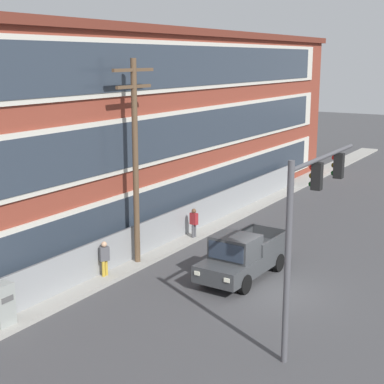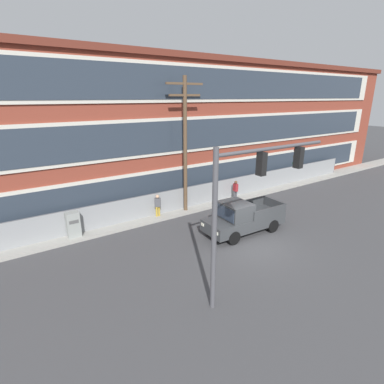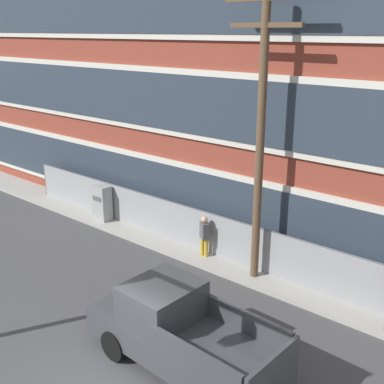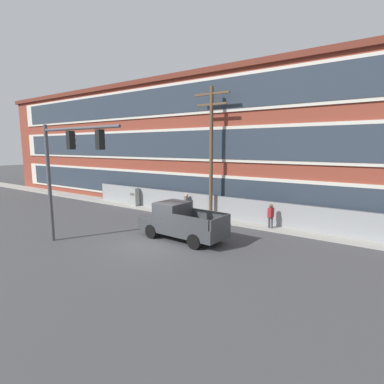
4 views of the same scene
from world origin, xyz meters
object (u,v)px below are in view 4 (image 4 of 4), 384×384
pickup_truck_dark_grey (181,222)px  electrical_cabinet (135,198)px  pedestrian_near_cabinet (271,215)px  utility_pole_near_corner (211,147)px  pedestrian_by_fence (187,203)px  traffic_signal_mast (65,160)px

pickup_truck_dark_grey → electrical_cabinet: size_ratio=3.14×
pedestrian_near_cabinet → utility_pole_near_corner: bearing=176.8°
utility_pole_near_corner → electrical_cabinet: (-7.74, 0.03, -4.32)m
electrical_cabinet → pedestrian_by_fence: size_ratio=0.99×
pedestrian_near_cabinet → pedestrian_by_fence: size_ratio=1.00×
traffic_signal_mast → utility_pole_near_corner: utility_pole_near_corner is taller
pickup_truck_dark_grey → electrical_cabinet: bearing=150.7°
utility_pole_near_corner → pedestrian_by_fence: 4.73m
pickup_truck_dark_grey → utility_pole_near_corner: size_ratio=0.57×
pedestrian_by_fence → pickup_truck_dark_grey: bearing=-57.3°
traffic_signal_mast → pedestrian_near_cabinet: size_ratio=3.77×
traffic_signal_mast → utility_pole_near_corner: bearing=71.7°
pickup_truck_dark_grey → pedestrian_by_fence: size_ratio=3.11×
electrical_cabinet → pedestrian_near_cabinet: pedestrian_near_cabinet is taller
traffic_signal_mast → pickup_truck_dark_grey: (4.01, 4.35, -3.57)m
pedestrian_near_cabinet → pedestrian_by_fence: bearing=177.1°
utility_pole_near_corner → pedestrian_near_cabinet: size_ratio=5.48×
utility_pole_near_corner → pedestrian_by_fence: (-2.20, 0.09, -4.18)m
traffic_signal_mast → utility_pole_near_corner: (3.04, 9.20, 0.62)m
pickup_truck_dark_grey → pedestrian_by_fence: pickup_truck_dark_grey is taller
traffic_signal_mast → electrical_cabinet: bearing=117.0°
traffic_signal_mast → utility_pole_near_corner: size_ratio=0.69×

